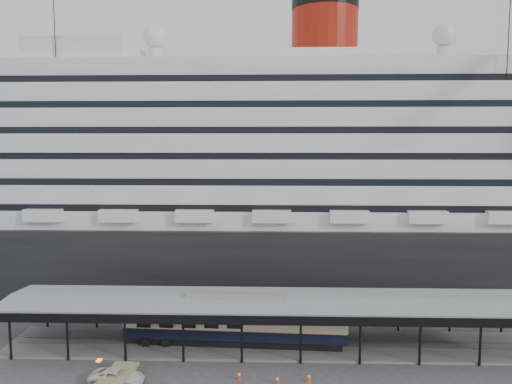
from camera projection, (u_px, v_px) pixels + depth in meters
ground at (271, 367)px, 48.13m from camera, size 200.00×200.00×0.00m
cruise_ship at (272, 163)px, 78.06m from camera, size 130.00×30.00×43.90m
platform_canopy at (271, 324)px, 52.86m from camera, size 56.00×9.18×5.30m
port_truck at (117, 377)px, 44.66m from camera, size 5.11×2.75×1.36m
pullman_carriage at (235, 320)px, 52.94m from camera, size 23.65×4.33×23.09m
traffic_cone_left at (277, 380)px, 44.72m from camera, size 0.54×0.54×0.83m
traffic_cone_mid at (239, 375)px, 45.60m from camera, size 0.46×0.46×0.80m
traffic_cone_right at (309, 378)px, 45.12m from camera, size 0.46×0.46×0.84m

